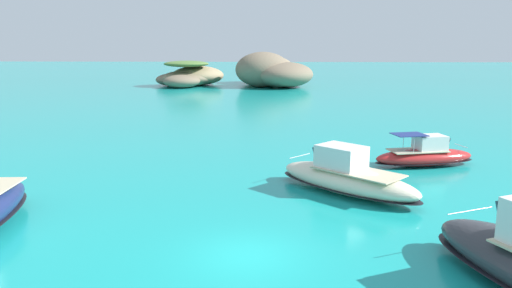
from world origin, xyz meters
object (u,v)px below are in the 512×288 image
at_px(motorboat_cream, 346,178).
at_px(motorboat_red, 425,155).
at_px(islet_small, 190,76).
at_px(islet_large, 268,71).

xyz_separation_m(motorboat_cream, motorboat_red, (5.75, 6.08, -0.16)).
relative_size(motorboat_cream, motorboat_red, 1.13).
bearing_deg(motorboat_red, islet_small, 113.24).
xyz_separation_m(islet_large, motorboat_cream, (5.45, -66.85, -1.82)).
xyz_separation_m(islet_large, islet_small, (-14.54, -0.83, -0.92)).
bearing_deg(motorboat_red, islet_large, 100.45).
xyz_separation_m(islet_large, motorboat_red, (11.21, -60.78, -1.98)).
distance_m(islet_small, motorboat_cream, 68.99).
height_order(islet_large, motorboat_red, islet_large).
distance_m(islet_large, motorboat_red, 61.83).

